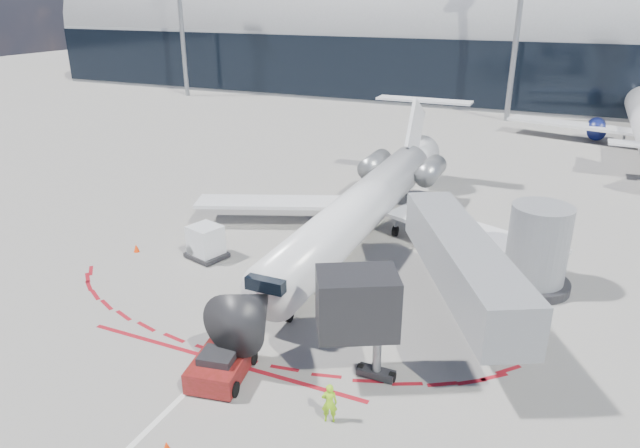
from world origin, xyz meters
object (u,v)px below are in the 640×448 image
at_px(ramp_worker, 329,403).
at_px(uld_container, 206,242).
at_px(regional_jet, 366,203).
at_px(pushback_tug, 221,364).

relative_size(ramp_worker, uld_container, 0.62).
height_order(ramp_worker, uld_container, uld_container).
relative_size(regional_jet, ramp_worker, 18.48).
distance_m(regional_jet, ramp_worker, 17.61).
relative_size(regional_jet, uld_container, 11.53).
relative_size(regional_jet, pushback_tug, 5.80).
distance_m(regional_jet, uld_container, 10.46).
xyz_separation_m(ramp_worker, uld_container, (-12.57, 10.33, 0.20)).
bearing_deg(pushback_tug, ramp_worker, -17.85).
height_order(pushback_tug, ramp_worker, ramp_worker).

